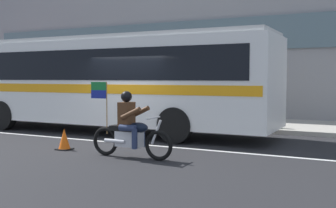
{
  "coord_description": "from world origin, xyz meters",
  "views": [
    {
      "loc": [
        6.54,
        -10.42,
        1.88
      ],
      "look_at": [
        1.82,
        -0.96,
        1.19
      ],
      "focal_mm": 43.69,
      "sensor_mm": 36.0,
      "label": 1
    }
  ],
  "objects_px": {
    "motorcycle_with_rider": "(130,130)",
    "traffic_cone": "(64,140)",
    "fire_hydrant": "(273,117)",
    "transit_bus": "(105,77)"
  },
  "relations": [
    {
      "from": "transit_bus",
      "to": "traffic_cone",
      "type": "height_order",
      "value": "transit_bus"
    },
    {
      "from": "transit_bus",
      "to": "motorcycle_with_rider",
      "type": "relative_size",
      "value": 5.33
    },
    {
      "from": "motorcycle_with_rider",
      "to": "traffic_cone",
      "type": "height_order",
      "value": "motorcycle_with_rider"
    },
    {
      "from": "fire_hydrant",
      "to": "traffic_cone",
      "type": "bearing_deg",
      "value": -125.0
    },
    {
      "from": "transit_bus",
      "to": "fire_hydrant",
      "type": "relative_size",
      "value": 15.61
    },
    {
      "from": "fire_hydrant",
      "to": "traffic_cone",
      "type": "xyz_separation_m",
      "value": [
        -4.13,
        -5.9,
        -0.26
      ]
    },
    {
      "from": "motorcycle_with_rider",
      "to": "fire_hydrant",
      "type": "relative_size",
      "value": 2.93
    },
    {
      "from": "motorcycle_with_rider",
      "to": "fire_hydrant",
      "type": "height_order",
      "value": "motorcycle_with_rider"
    },
    {
      "from": "fire_hydrant",
      "to": "traffic_cone",
      "type": "distance_m",
      "value": 7.21
    },
    {
      "from": "motorcycle_with_rider",
      "to": "traffic_cone",
      "type": "distance_m",
      "value": 2.15
    }
  ]
}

